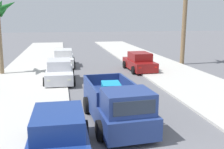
{
  "coord_description": "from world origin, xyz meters",
  "views": [
    {
      "loc": [
        -3.15,
        -5.8,
        4.3
      ],
      "look_at": [
        -0.41,
        8.51,
        1.2
      ],
      "focal_mm": 42.48,
      "sensor_mm": 36.0,
      "label": 1
    }
  ],
  "objects_px": {
    "car_left_near": "(60,72)",
    "car_right_mid": "(139,62)",
    "pickup_truck": "(117,106)",
    "car_right_near": "(59,136)",
    "car_left_mid": "(64,59)"
  },
  "relations": [
    {
      "from": "car_left_mid",
      "to": "car_right_mid",
      "type": "relative_size",
      "value": 1.0
    },
    {
      "from": "car_left_near",
      "to": "car_right_mid",
      "type": "bearing_deg",
      "value": 23.37
    },
    {
      "from": "pickup_truck",
      "to": "car_right_mid",
      "type": "relative_size",
      "value": 1.24
    },
    {
      "from": "car_left_near",
      "to": "car_right_near",
      "type": "bearing_deg",
      "value": -90.0
    },
    {
      "from": "pickup_truck",
      "to": "car_right_mid",
      "type": "distance_m",
      "value": 11.6
    },
    {
      "from": "car_left_mid",
      "to": "car_left_near",
      "type": "bearing_deg",
      "value": -93.18
    },
    {
      "from": "car_left_near",
      "to": "car_right_mid",
      "type": "relative_size",
      "value": 0.99
    },
    {
      "from": "car_left_mid",
      "to": "car_right_mid",
      "type": "bearing_deg",
      "value": -28.13
    },
    {
      "from": "car_right_near",
      "to": "car_left_mid",
      "type": "xyz_separation_m",
      "value": [
        0.34,
        16.42,
        0.0
      ]
    },
    {
      "from": "pickup_truck",
      "to": "car_left_near",
      "type": "height_order",
      "value": "pickup_truck"
    },
    {
      "from": "car_left_near",
      "to": "car_right_mid",
      "type": "height_order",
      "value": "same"
    },
    {
      "from": "car_left_mid",
      "to": "car_right_near",
      "type": "bearing_deg",
      "value": -91.19
    },
    {
      "from": "pickup_truck",
      "to": "car_left_mid",
      "type": "distance_m",
      "value": 14.26
    },
    {
      "from": "car_right_near",
      "to": "pickup_truck",
      "type": "bearing_deg",
      "value": 44.64
    },
    {
      "from": "car_left_near",
      "to": "car_left_mid",
      "type": "xyz_separation_m",
      "value": [
        0.34,
        6.13,
        0.0
      ]
    }
  ]
}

